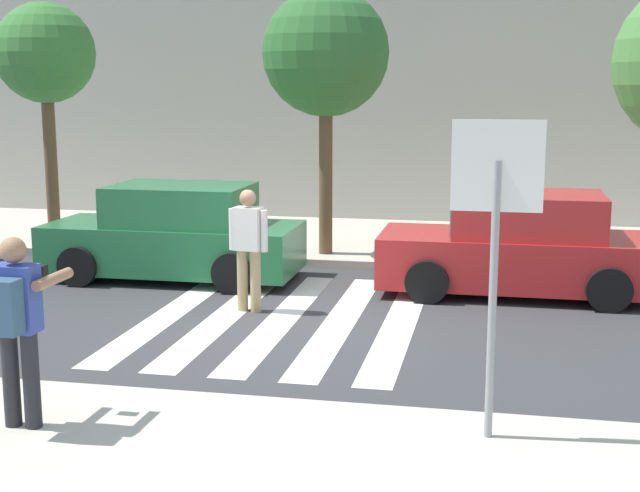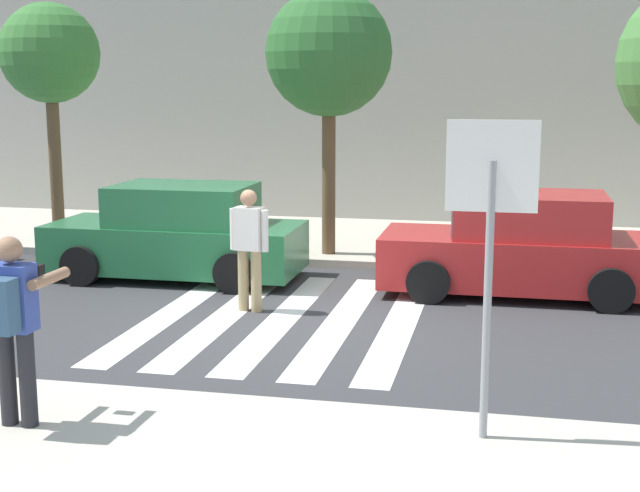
# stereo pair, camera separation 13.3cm
# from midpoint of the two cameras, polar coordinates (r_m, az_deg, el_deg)

# --- Properties ---
(ground_plane) EXTENTS (120.00, 120.00, 0.00)m
(ground_plane) POSITION_cam_midpoint_polar(r_m,az_deg,el_deg) (12.05, -2.28, -4.87)
(ground_plane) COLOR #38383A
(sidewalk_far) EXTENTS (60.00, 4.80, 0.14)m
(sidewalk_far) POSITION_cam_midpoint_polar(r_m,az_deg,el_deg) (17.77, 2.53, 0.36)
(sidewalk_far) COLOR beige
(sidewalk_far) RESTS_ON ground
(building_facade_far) EXTENTS (56.00, 4.00, 7.14)m
(building_facade_far) POSITION_cam_midpoint_polar(r_m,az_deg,el_deg) (21.84, 4.58, 11.44)
(building_facade_far) COLOR #ADA89E
(building_facade_far) RESTS_ON ground
(crosswalk_stripe_0) EXTENTS (0.44, 5.20, 0.01)m
(crosswalk_stripe_0) POSITION_cam_midpoint_polar(r_m,az_deg,el_deg) (12.71, -9.08, -4.17)
(crosswalk_stripe_0) COLOR silver
(crosswalk_stripe_0) RESTS_ON ground
(crosswalk_stripe_1) EXTENTS (0.44, 5.20, 0.01)m
(crosswalk_stripe_1) POSITION_cam_midpoint_polar(r_m,az_deg,el_deg) (12.45, -5.63, -4.39)
(crosswalk_stripe_1) COLOR silver
(crosswalk_stripe_1) RESTS_ON ground
(crosswalk_stripe_2) EXTENTS (0.44, 5.20, 0.01)m
(crosswalk_stripe_2) POSITION_cam_midpoint_polar(r_m,az_deg,el_deg) (12.23, -2.05, -4.61)
(crosswalk_stripe_2) COLOR silver
(crosswalk_stripe_2) RESTS_ON ground
(crosswalk_stripe_3) EXTENTS (0.44, 5.20, 0.01)m
(crosswalk_stripe_3) POSITION_cam_midpoint_polar(r_m,az_deg,el_deg) (12.07, 1.65, -4.82)
(crosswalk_stripe_3) COLOR silver
(crosswalk_stripe_3) RESTS_ON ground
(crosswalk_stripe_4) EXTENTS (0.44, 5.20, 0.01)m
(crosswalk_stripe_4) POSITION_cam_midpoint_polar(r_m,az_deg,el_deg) (11.95, 5.44, -5.02)
(crosswalk_stripe_4) COLOR silver
(crosswalk_stripe_4) RESTS_ON ground
(stop_sign) EXTENTS (0.76, 0.08, 2.74)m
(stop_sign) POSITION_cam_midpoint_polar(r_m,az_deg,el_deg) (7.55, 11.37, 2.31)
(stop_sign) COLOR gray
(stop_sign) RESTS_ON sidewalk_near
(photographer_with_backpack) EXTENTS (0.59, 0.85, 1.72)m
(photographer_with_backpack) POSITION_cam_midpoint_polar(r_m,az_deg,el_deg) (8.27, -18.70, -4.21)
(photographer_with_backpack) COLOR #232328
(photographer_with_backpack) RESTS_ON sidewalk_near
(pedestrian_crossing) EXTENTS (0.57, 0.29, 1.72)m
(pedestrian_crossing) POSITION_cam_midpoint_polar(r_m,az_deg,el_deg) (12.42, -4.25, 0.18)
(pedestrian_crossing) COLOR tan
(pedestrian_crossing) RESTS_ON ground
(parked_car_green) EXTENTS (4.10, 1.92, 1.55)m
(parked_car_green) POSITION_cam_midpoint_polar(r_m,az_deg,el_deg) (14.73, -8.82, 0.73)
(parked_car_green) COLOR #236B3D
(parked_car_green) RESTS_ON ground
(parked_car_red) EXTENTS (4.10, 1.92, 1.55)m
(parked_car_red) POSITION_cam_midpoint_polar(r_m,az_deg,el_deg) (13.77, 13.04, -0.10)
(parked_car_red) COLOR red
(parked_car_red) RESTS_ON ground
(street_tree_west) EXTENTS (1.86, 1.86, 4.51)m
(street_tree_west) POSITION_cam_midpoint_polar(r_m,az_deg,el_deg) (17.71, -16.71, 11.58)
(street_tree_west) COLOR brown
(street_tree_west) RESTS_ON sidewalk_far
(street_tree_center) EXTENTS (2.21, 2.21, 4.65)m
(street_tree_center) POSITION_cam_midpoint_polar(r_m,az_deg,el_deg) (15.77, 0.82, 12.16)
(street_tree_center) COLOR brown
(street_tree_center) RESTS_ON sidewalk_far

